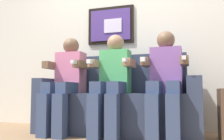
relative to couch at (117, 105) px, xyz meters
name	(u,v)px	position (x,y,z in m)	size (l,w,h in m)	color
ground_plane	(107,139)	(0.00, -0.33, -0.31)	(5.47, 5.47, 0.00)	#8C6B4C
back_wall_assembly	(126,28)	(-0.01, 0.44, 0.99)	(4.21, 0.10, 2.60)	silver
couch	(117,105)	(0.00, 0.00, 0.00)	(1.81, 0.58, 0.90)	#333D56
person_on_left	(66,80)	(-0.56, -0.17, 0.29)	(0.46, 0.56, 1.11)	pink
person_in_middle	(112,79)	(0.00, -0.17, 0.29)	(0.46, 0.56, 1.11)	#4CB266
person_on_right	(165,78)	(0.56, -0.17, 0.29)	(0.46, 0.56, 1.11)	#8C59A5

